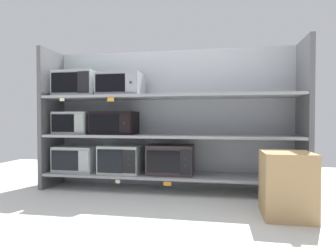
# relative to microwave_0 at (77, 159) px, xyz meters

# --- Properties ---
(ground) EXTENTS (6.86, 6.00, 0.02)m
(ground) POSITION_rel_microwave_0_xyz_m (1.12, -1.00, -0.35)
(ground) COLOR silver
(back_panel) EXTENTS (3.06, 0.04, 1.66)m
(back_panel) POSITION_rel_microwave_0_xyz_m (1.12, 0.27, 0.49)
(back_panel) COLOR #9EA3A8
(back_panel) RESTS_ON ground
(upright_left) EXTENTS (0.05, 0.49, 1.66)m
(upright_left) POSITION_rel_microwave_0_xyz_m (-0.34, 0.00, 0.49)
(upright_left) COLOR #5B5B5E
(upright_left) RESTS_ON ground
(upright_right) EXTENTS (0.05, 0.49, 1.66)m
(upright_right) POSITION_rel_microwave_0_xyz_m (2.58, 0.00, 0.49)
(upright_right) COLOR #5B5B5E
(upright_right) RESTS_ON ground
(shelf_0) EXTENTS (2.86, 0.49, 0.03)m
(shelf_0) POSITION_rel_microwave_0_xyz_m (1.12, 0.00, -0.17)
(shelf_0) COLOR #99999E
(shelf_0) RESTS_ON ground
(microwave_0) EXTENTS (0.49, 0.35, 0.30)m
(microwave_0) POSITION_rel_microwave_0_xyz_m (0.00, 0.00, 0.00)
(microwave_0) COLOR #B2B7B9
(microwave_0) RESTS_ON shelf_0
(microwave_1) EXTENTS (0.47, 0.42, 0.32)m
(microwave_1) POSITION_rel_microwave_0_xyz_m (0.57, -0.00, 0.01)
(microwave_1) COLOR #B1BCB7
(microwave_1) RESTS_ON shelf_0
(microwave_2) EXTENTS (0.51, 0.37, 0.33)m
(microwave_2) POSITION_rel_microwave_0_xyz_m (1.16, 0.00, 0.02)
(microwave_2) COLOR #32282B
(microwave_2) RESTS_ON shelf_0
(price_tag_0) EXTENTS (0.05, 0.00, 0.04)m
(price_tag_0) POSITION_rel_microwave_0_xyz_m (0.61, -0.25, -0.20)
(price_tag_0) COLOR beige
(price_tag_1) EXTENTS (0.08, 0.00, 0.04)m
(price_tag_1) POSITION_rel_microwave_0_xyz_m (1.16, -0.25, -0.21)
(price_tag_1) COLOR orange
(shelf_1) EXTENTS (2.86, 0.49, 0.03)m
(shelf_1) POSITION_rel_microwave_0_xyz_m (1.12, 0.00, 0.28)
(shelf_1) COLOR #99999E
(microwave_3) EXTENTS (0.42, 0.33, 0.27)m
(microwave_3) POSITION_rel_microwave_0_xyz_m (-0.03, -0.00, 0.43)
(microwave_3) COLOR #A0A4A2
(microwave_3) RESTS_ON shelf_1
(microwave_4) EXTENTS (0.51, 0.35, 0.27)m
(microwave_4) POSITION_rel_microwave_0_xyz_m (0.48, 0.00, 0.43)
(microwave_4) COLOR black
(microwave_4) RESTS_ON shelf_1
(shelf_2) EXTENTS (2.86, 0.49, 0.03)m
(shelf_2) POSITION_rel_microwave_0_xyz_m (1.12, 0.00, 0.73)
(shelf_2) COLOR #99999E
(microwave_5) EXTENTS (0.49, 0.34, 0.30)m
(microwave_5) POSITION_rel_microwave_0_xyz_m (0.00, 0.00, 0.90)
(microwave_5) COLOR #9AA7A7
(microwave_5) RESTS_ON shelf_2
(microwave_6) EXTENTS (0.51, 0.38, 0.26)m
(microwave_6) POSITION_rel_microwave_0_xyz_m (0.56, 0.00, 0.88)
(microwave_6) COLOR #9999A4
(microwave_6) RESTS_ON shelf_2
(price_tag_2) EXTENTS (0.06, 0.00, 0.03)m
(price_tag_2) POSITION_rel_microwave_0_xyz_m (-0.04, -0.25, 0.70)
(price_tag_2) COLOR beige
(price_tag_3) EXTENTS (0.07, 0.00, 0.04)m
(price_tag_3) POSITION_rel_microwave_0_xyz_m (0.53, -0.25, 0.69)
(price_tag_3) COLOR orange
(shipping_carton) EXTENTS (0.40, 0.40, 0.54)m
(shipping_carton) POSITION_rel_microwave_0_xyz_m (2.25, -0.69, -0.07)
(shipping_carton) COLOR tan
(shipping_carton) RESTS_ON ground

